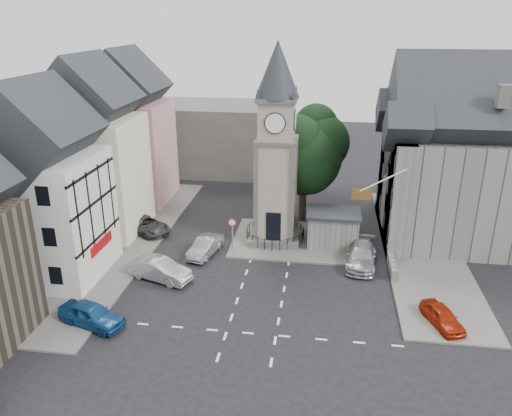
% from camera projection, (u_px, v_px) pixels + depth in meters
% --- Properties ---
extents(ground, '(120.00, 120.00, 0.00)m').
position_uv_depth(ground, '(263.00, 287.00, 35.09)').
color(ground, black).
rests_on(ground, ground).
extents(pavement_west, '(6.00, 30.00, 0.14)m').
position_uv_depth(pavement_west, '(126.00, 240.00, 42.25)').
color(pavement_west, '#595651').
rests_on(pavement_west, ground).
extents(pavement_east, '(6.00, 26.00, 0.14)m').
position_uv_depth(pavement_east, '(421.00, 248.00, 40.86)').
color(pavement_east, '#595651').
rests_on(pavement_east, ground).
extents(central_island, '(10.00, 8.00, 0.16)m').
position_uv_depth(central_island, '(293.00, 240.00, 42.24)').
color(central_island, '#595651').
rests_on(central_island, ground).
extents(road_markings, '(20.00, 8.00, 0.01)m').
position_uv_depth(road_markings, '(251.00, 333.00, 30.01)').
color(road_markings, silver).
rests_on(road_markings, ground).
extents(clock_tower, '(4.86, 4.86, 16.25)m').
position_uv_depth(clock_tower, '(276.00, 147.00, 39.53)').
color(clock_tower, '#4C4944').
rests_on(clock_tower, ground).
extents(stone_shelter, '(4.30, 3.30, 3.08)m').
position_uv_depth(stone_shelter, '(333.00, 229.00, 40.81)').
color(stone_shelter, slate).
rests_on(stone_shelter, ground).
extents(town_tree, '(7.20, 7.20, 10.80)m').
position_uv_depth(town_tree, '(304.00, 147.00, 44.30)').
color(town_tree, black).
rests_on(town_tree, ground).
extents(warning_sign_post, '(0.70, 0.19, 2.85)m').
position_uv_depth(warning_sign_post, '(232.00, 228.00, 39.79)').
color(warning_sign_post, black).
rests_on(warning_sign_post, ground).
extents(terrace_pink, '(8.10, 7.60, 12.80)m').
position_uv_depth(terrace_pink, '(130.00, 137.00, 49.52)').
color(terrace_pink, '#C7888E').
rests_on(terrace_pink, ground).
extents(terrace_cream, '(8.10, 7.60, 12.80)m').
position_uv_depth(terrace_cream, '(94.00, 158.00, 42.14)').
color(terrace_cream, '#EDE4C7').
rests_on(terrace_cream, ground).
extents(terrace_tudor, '(8.10, 7.60, 12.00)m').
position_uv_depth(terrace_tudor, '(44.00, 194.00, 34.90)').
color(terrace_tudor, silver).
rests_on(terrace_tudor, ground).
extents(backdrop_west, '(20.00, 10.00, 8.00)m').
position_uv_depth(backdrop_west, '(196.00, 136.00, 61.07)').
color(backdrop_west, '#4C4944').
rests_on(backdrop_west, ground).
extents(east_building, '(14.40, 11.40, 12.60)m').
position_uv_depth(east_building, '(469.00, 167.00, 40.91)').
color(east_building, slate).
rests_on(east_building, ground).
extents(east_boundary_wall, '(0.40, 16.00, 0.90)m').
position_uv_depth(east_boundary_wall, '(384.00, 232.00, 42.94)').
color(east_boundary_wall, slate).
rests_on(east_boundary_wall, ground).
extents(flagpole, '(3.68, 0.10, 2.74)m').
position_uv_depth(flagpole, '(383.00, 180.00, 35.19)').
color(flagpole, white).
rests_on(flagpole, ground).
extents(car_west_blue, '(4.65, 2.92, 1.48)m').
position_uv_depth(car_west_blue, '(92.00, 315.00, 30.58)').
color(car_west_blue, navy).
rests_on(car_west_blue, ground).
extents(car_west_silver, '(4.99, 3.03, 1.55)m').
position_uv_depth(car_west_silver, '(160.00, 270.00, 35.90)').
color(car_west_silver, '#9A9DA1').
rests_on(car_west_silver, ground).
extents(car_west_grey, '(5.63, 4.84, 1.44)m').
position_uv_depth(car_west_grey, '(145.00, 225.00, 43.73)').
color(car_west_grey, '#313234').
rests_on(car_west_grey, ground).
extents(car_island_silver, '(2.34, 4.41, 1.38)m').
position_uv_depth(car_island_silver, '(205.00, 247.00, 39.68)').
color(car_island_silver, gray).
rests_on(car_island_silver, ground).
extents(car_island_east, '(2.62, 5.40, 1.51)m').
position_uv_depth(car_island_east, '(361.00, 256.00, 38.04)').
color(car_island_east, '#96969D').
rests_on(car_island_east, ground).
extents(car_east_red, '(2.60, 3.88, 1.23)m').
position_uv_depth(car_east_red, '(442.00, 317.00, 30.58)').
color(car_east_red, '#9A2008').
rests_on(car_east_red, ground).
extents(pedestrian, '(0.69, 0.61, 1.58)m').
position_uv_depth(pedestrian, '(392.00, 246.00, 39.60)').
color(pedestrian, beige).
rests_on(pedestrian, ground).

